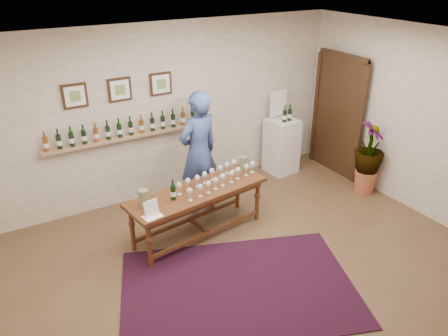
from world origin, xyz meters
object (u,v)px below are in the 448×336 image
display_pedestal (281,146)px  potted_plant (368,158)px  tasting_table (198,197)px  person (199,153)px

display_pedestal → potted_plant: size_ratio=0.93×
tasting_table → person: size_ratio=1.09×
display_pedestal → person: (-1.93, -0.45, 0.46)m
tasting_table → potted_plant: potted_plant is taller
tasting_table → potted_plant: size_ratio=1.94×
potted_plant → person: person is taller
display_pedestal → tasting_table: bearing=-154.6°
display_pedestal → potted_plant: potted_plant is taller
potted_plant → person: (-2.67, 0.94, 0.33)m
tasting_table → display_pedestal: size_ratio=2.09×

